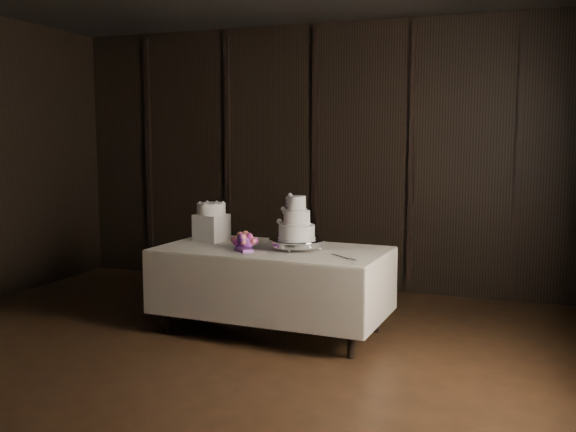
# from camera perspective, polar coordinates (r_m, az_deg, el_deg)

# --- Properties ---
(room) EXTENTS (6.08, 7.08, 3.08)m
(room) POSITION_cam_1_polar(r_m,az_deg,el_deg) (4.20, -12.07, 3.80)
(room) COLOR black
(room) RESTS_ON ground
(display_table) EXTENTS (2.04, 1.14, 0.76)m
(display_table) POSITION_cam_1_polar(r_m,az_deg,el_deg) (5.69, -1.43, -6.27)
(display_table) COLOR beige
(display_table) RESTS_ON ground
(cake_stand) EXTENTS (0.61, 0.61, 0.09)m
(cake_stand) POSITION_cam_1_polar(r_m,az_deg,el_deg) (5.56, 0.78, -2.52)
(cake_stand) COLOR silver
(cake_stand) RESTS_ON display_table
(wedding_cake) EXTENTS (0.36, 0.31, 0.38)m
(wedding_cake) POSITION_cam_1_polar(r_m,az_deg,el_deg) (5.52, 0.46, -0.55)
(wedding_cake) COLOR white
(wedding_cake) RESTS_ON cake_stand
(bouquet) EXTENTS (0.47, 0.48, 0.18)m
(bouquet) POSITION_cam_1_polar(r_m,az_deg,el_deg) (5.58, -3.92, -2.33)
(bouquet) COLOR #C1525E
(bouquet) RESTS_ON display_table
(box_pedestal) EXTENTS (0.30, 0.30, 0.25)m
(box_pedestal) POSITION_cam_1_polar(r_m,az_deg,el_deg) (6.05, -6.82, -1.03)
(box_pedestal) COLOR white
(box_pedestal) RESTS_ON display_table
(small_cake) EXTENTS (0.35, 0.35, 0.11)m
(small_cake) POSITION_cam_1_polar(r_m,az_deg,el_deg) (6.02, -6.84, 0.65)
(small_cake) COLOR white
(small_cake) RESTS_ON box_pedestal
(cake_knife) EXTENTS (0.29, 0.27, 0.01)m
(cake_knife) POSITION_cam_1_polar(r_m,az_deg,el_deg) (5.20, 4.69, -3.63)
(cake_knife) COLOR silver
(cake_knife) RESTS_ON display_table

